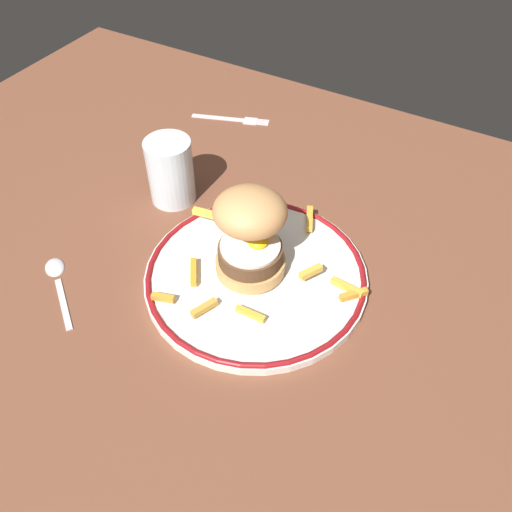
{
  "coord_description": "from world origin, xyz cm",
  "views": [
    {
      "loc": [
        29.13,
        -40.88,
        55.03
      ],
      "look_at": [
        5.47,
        0.76,
        4.6
      ],
      "focal_mm": 38.03,
      "sensor_mm": 36.0,
      "label": 1
    }
  ],
  "objects_px": {
    "fork": "(232,119)",
    "dinner_plate": "(256,275)",
    "burger": "(250,231)",
    "water_glass": "(171,175)",
    "spoon": "(56,273)"
  },
  "relations": [
    {
      "from": "burger",
      "to": "water_glass",
      "type": "distance_m",
      "value": 0.2
    },
    {
      "from": "dinner_plate",
      "to": "spoon",
      "type": "bearing_deg",
      "value": -152.1
    },
    {
      "from": "burger",
      "to": "spoon",
      "type": "height_order",
      "value": "burger"
    },
    {
      "from": "water_glass",
      "to": "fork",
      "type": "bearing_deg",
      "value": 98.58
    },
    {
      "from": "water_glass",
      "to": "spoon",
      "type": "relative_size",
      "value": 0.88
    },
    {
      "from": "dinner_plate",
      "to": "burger",
      "type": "xyz_separation_m",
      "value": [
        -0.01,
        0.01,
        0.07
      ]
    },
    {
      "from": "burger",
      "to": "water_glass",
      "type": "bearing_deg",
      "value": 157.33
    },
    {
      "from": "burger",
      "to": "water_glass",
      "type": "height_order",
      "value": "burger"
    },
    {
      "from": "dinner_plate",
      "to": "fork",
      "type": "xyz_separation_m",
      "value": [
        -0.23,
        0.32,
        -0.01
      ]
    },
    {
      "from": "spoon",
      "to": "fork",
      "type": "bearing_deg",
      "value": 88.88
    },
    {
      "from": "fork",
      "to": "dinner_plate",
      "type": "bearing_deg",
      "value": -54.06
    },
    {
      "from": "burger",
      "to": "water_glass",
      "type": "relative_size",
      "value": 1.18
    },
    {
      "from": "dinner_plate",
      "to": "water_glass",
      "type": "height_order",
      "value": "water_glass"
    },
    {
      "from": "dinner_plate",
      "to": "water_glass",
      "type": "distance_m",
      "value": 0.22
    },
    {
      "from": "spoon",
      "to": "dinner_plate",
      "type": "bearing_deg",
      "value": 27.9
    }
  ]
}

